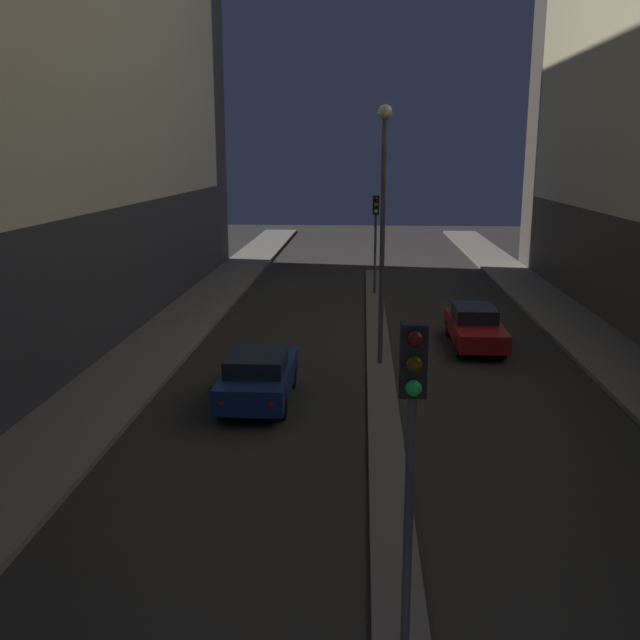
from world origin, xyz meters
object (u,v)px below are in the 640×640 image
object	(u,v)px
car_left_lane	(258,376)
traffic_light_near	(412,425)
street_lamp	(383,205)
traffic_light_mid	(376,222)
car_right_lane	(475,326)

from	to	relation	value
car_left_lane	traffic_light_near	bearing A→B (deg)	-71.92
traffic_light_near	street_lamp	distance (m)	14.43
car_left_lane	traffic_light_mid	bearing A→B (deg)	77.52
street_lamp	car_left_lane	world-z (taller)	street_lamp
traffic_light_mid	car_right_lane	size ratio (longest dim) A/B	1.02
traffic_light_near	street_lamp	size ratio (longest dim) A/B	0.58
street_lamp	car_left_lane	bearing A→B (deg)	-133.79
street_lamp	traffic_light_mid	bearing A→B (deg)	90.00
car_left_lane	car_right_lane	world-z (taller)	car_left_lane
traffic_light_mid	street_lamp	world-z (taller)	street_lamp
traffic_light_near	traffic_light_mid	distance (m)	26.45
traffic_light_near	car_right_lane	world-z (taller)	traffic_light_near
street_lamp	car_right_lane	size ratio (longest dim) A/B	1.76
traffic_light_near	car_left_lane	distance (m)	11.60
traffic_light_near	street_lamp	xyz separation A→B (m)	(0.00, 14.33, 1.67)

